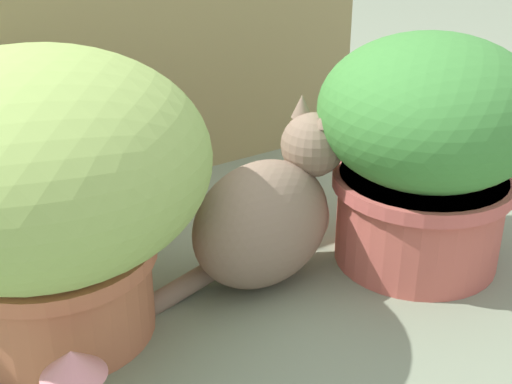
{
  "coord_description": "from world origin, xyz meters",
  "views": [
    {
      "loc": [
        -0.44,
        -0.78,
        0.67
      ],
      "look_at": [
        0.12,
        0.06,
        0.18
      ],
      "focal_mm": 49.02,
      "sensor_mm": 36.0,
      "label": 1
    }
  ],
  "objects_px": {
    "leafy_planter": "(426,144)",
    "mushroom_ornament_pink": "(73,370)",
    "cat": "(270,215)",
    "mushroom_ornament_red": "(101,304)",
    "grass_planter": "(43,183)"
  },
  "relations": [
    {
      "from": "leafy_planter",
      "to": "mushroom_ornament_pink",
      "type": "height_order",
      "value": "leafy_planter"
    },
    {
      "from": "cat",
      "to": "mushroom_ornament_pink",
      "type": "distance_m",
      "value": 0.43
    },
    {
      "from": "leafy_planter",
      "to": "mushroom_ornament_red",
      "type": "distance_m",
      "value": 0.6
    },
    {
      "from": "leafy_planter",
      "to": "cat",
      "type": "distance_m",
      "value": 0.29
    },
    {
      "from": "cat",
      "to": "mushroom_ornament_red",
      "type": "distance_m",
      "value": 0.32
    },
    {
      "from": "mushroom_ornament_pink",
      "to": "mushroom_ornament_red",
      "type": "bearing_deg",
      "value": 56.55
    },
    {
      "from": "mushroom_ornament_pink",
      "to": "mushroom_ornament_red",
      "type": "distance_m",
      "value": 0.17
    },
    {
      "from": "grass_planter",
      "to": "cat",
      "type": "xyz_separation_m",
      "value": [
        0.35,
        -0.06,
        -0.13
      ]
    },
    {
      "from": "mushroom_ornament_red",
      "to": "mushroom_ornament_pink",
      "type": "bearing_deg",
      "value": -123.45
    },
    {
      "from": "leafy_planter",
      "to": "mushroom_ornament_pink",
      "type": "bearing_deg",
      "value": -175.03
    },
    {
      "from": "grass_planter",
      "to": "cat",
      "type": "relative_size",
      "value": 1.26
    },
    {
      "from": "leafy_planter",
      "to": "cat",
      "type": "bearing_deg",
      "value": 159.8
    },
    {
      "from": "mushroom_ornament_pink",
      "to": "mushroom_ornament_red",
      "type": "xyz_separation_m",
      "value": [
        0.09,
        0.14,
        -0.02
      ]
    },
    {
      "from": "cat",
      "to": "mushroom_ornament_red",
      "type": "relative_size",
      "value": 3.9
    },
    {
      "from": "cat",
      "to": "mushroom_ornament_pink",
      "type": "bearing_deg",
      "value": -159.34
    }
  ]
}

